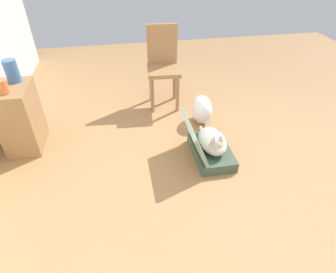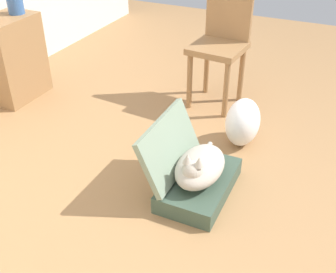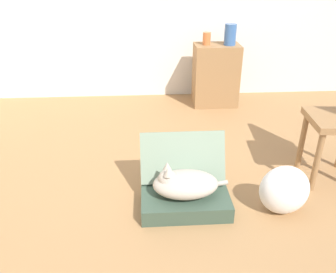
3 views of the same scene
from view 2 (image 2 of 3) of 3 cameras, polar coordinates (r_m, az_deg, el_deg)
ground_plane at (r=2.63m, az=2.27°, el=-7.74°), size 7.68×7.68×0.00m
suitcase_base at (r=2.61m, az=4.27°, el=-6.56°), size 0.60×0.37×0.11m
suitcase_lid at (r=2.53m, az=0.25°, el=-1.31°), size 0.60×0.18×0.35m
cat at (r=2.51m, az=4.30°, el=-4.13°), size 0.52×0.27×0.24m
plastic_bag_white at (r=3.04m, az=10.16°, el=1.94°), size 0.33×0.24×0.35m
side_table at (r=3.83m, az=-20.48°, el=9.94°), size 0.50×0.34×0.70m
vase_short at (r=3.76m, az=-20.22°, el=17.12°), size 0.13×0.13×0.22m
chair at (r=3.47m, az=7.36°, el=13.09°), size 0.44×0.43×1.02m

